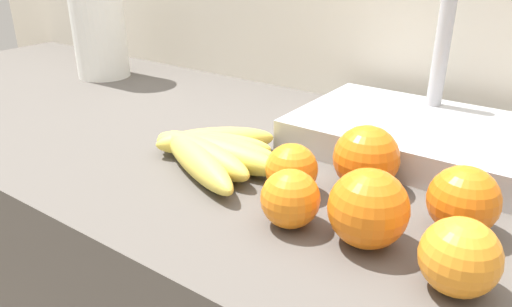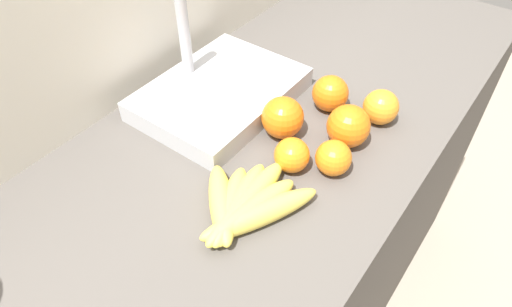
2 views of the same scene
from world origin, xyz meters
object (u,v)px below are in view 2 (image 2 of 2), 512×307
orange_back_right (381,107)px  orange_center (292,155)px  orange_front (283,118)px  orange_far_right (333,158)px  banana_bunch (243,206)px  orange_right (330,93)px  sink_basin (220,92)px  orange_back_left (348,126)px

orange_back_right → orange_center: bearing=162.2°
orange_front → orange_far_right: bearing=-102.9°
banana_bunch → orange_right: orange_right is taller
orange_right → orange_front: (-0.13, 0.03, 0.00)m
banana_bunch → orange_front: size_ratio=2.64×
orange_center → orange_far_right: bearing=-59.2°
banana_bunch → orange_center: size_ratio=3.36×
orange_right → orange_back_right: 0.11m
orange_center → orange_back_right: bearing=-17.8°
banana_bunch → orange_front: 0.22m
orange_center → sink_basin: sink_basin is taller
orange_back_left → orange_far_right: size_ratio=1.26×
banana_bunch → orange_back_left: (0.26, -0.05, 0.02)m
orange_back_left → orange_far_right: orange_back_left is taller
banana_bunch → orange_center: 0.14m
orange_far_right → orange_center: bearing=120.8°
banana_bunch → sink_basin: sink_basin is taller
orange_far_right → orange_back_right: orange_back_right is taller
orange_back_left → orange_front: bearing=114.9°
orange_center → orange_front: bearing=44.3°
orange_far_right → orange_back_right: 0.18m
orange_right → sink_basin: 0.23m
sink_basin → orange_front: bearing=-91.8°
orange_center → orange_back_right: (0.22, -0.07, 0.00)m
orange_right → orange_front: size_ratio=0.91×
orange_front → orange_back_right: bearing=-42.3°
orange_back_left → sink_basin: bearing=99.8°
banana_bunch → orange_back_left: size_ratio=2.64×
orange_front → sink_basin: bearing=88.2°
banana_bunch → orange_far_right: size_ratio=3.32×
banana_bunch → orange_back_right: 0.36m
sink_basin → orange_back_right: bearing=-64.3°
orange_far_right → orange_back_right: bearing=-2.0°
orange_right → orange_back_right: (0.02, -0.10, -0.00)m
orange_right → orange_back_right: size_ratio=1.06×
orange_far_right → banana_bunch: bearing=158.5°
orange_front → orange_back_right: size_ratio=1.16×
orange_back_left → sink_basin: 0.28m
banana_bunch → orange_back_right: size_ratio=3.06×
orange_back_left → orange_back_right: 0.10m
orange_center → orange_back_right: orange_back_right is taller
banana_bunch → orange_front: bearing=16.6°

